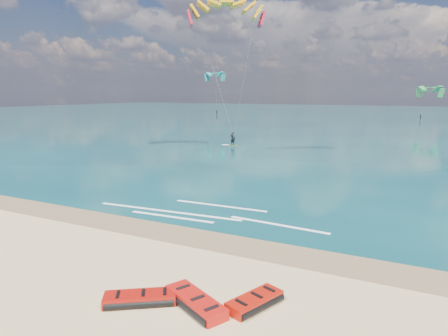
% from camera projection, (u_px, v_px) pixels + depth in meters
% --- Properties ---
extents(ground, '(320.00, 320.00, 0.00)m').
position_uv_depth(ground, '(330.00, 145.00, 52.05)').
color(ground, tan).
rests_on(ground, ground).
extents(wet_sand_strip, '(320.00, 2.40, 0.01)m').
position_uv_depth(wet_sand_strip, '(174.00, 233.00, 19.44)').
color(wet_sand_strip, brown).
rests_on(wet_sand_strip, ground).
extents(sea, '(320.00, 200.00, 0.04)m').
position_uv_depth(sea, '(379.00, 117.00, 108.46)').
color(sea, '#0A353C').
rests_on(sea, ground).
extents(packed_kite_left, '(2.69, 2.30, 0.40)m').
position_uv_depth(packed_kite_left, '(140.00, 303.00, 12.97)').
color(packed_kite_left, '#A81008').
rests_on(packed_kite_left, ground).
extents(packed_kite_mid, '(2.96, 2.27, 0.43)m').
position_uv_depth(packed_kite_mid, '(196.00, 307.00, 12.73)').
color(packed_kite_mid, red).
rests_on(packed_kite_mid, ground).
extents(packed_kite_right, '(1.83, 2.44, 0.40)m').
position_uv_depth(packed_kite_right, '(255.00, 306.00, 12.78)').
color(packed_kite_right, '#B41407').
rests_on(packed_kite_right, ground).
extents(kitesurfer_main, '(9.57, 11.14, 17.14)m').
position_uv_depth(kitesurfer_main, '(230.00, 74.00, 45.03)').
color(kitesurfer_main, '#A8C717').
rests_on(kitesurfer_main, sea).
extents(shoreline_foam, '(13.71, 3.59, 0.01)m').
position_uv_depth(shoreline_foam, '(203.00, 214.00, 22.39)').
color(shoreline_foam, white).
rests_on(shoreline_foam, ground).
extents(distant_kites, '(78.95, 32.52, 12.05)m').
position_uv_depth(distant_kites, '(347.00, 100.00, 90.96)').
color(distant_kites, teal).
rests_on(distant_kites, ground).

